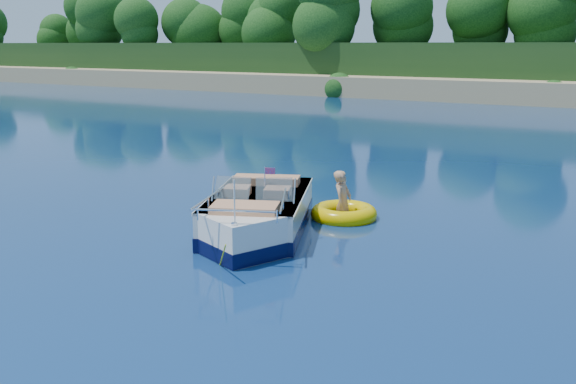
% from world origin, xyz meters
% --- Properties ---
extents(ground, '(160.00, 160.00, 0.00)m').
position_xyz_m(ground, '(0.00, 0.00, 0.00)').
color(ground, '#0A204B').
rests_on(ground, ground).
extents(treeline, '(150.00, 7.12, 8.19)m').
position_xyz_m(treeline, '(0.04, 41.01, 5.55)').
color(treeline, black).
rests_on(treeline, ground).
extents(motorboat, '(3.25, 5.08, 1.81)m').
position_xyz_m(motorboat, '(1.05, 1.54, 0.35)').
color(motorboat, white).
rests_on(motorboat, ground).
extents(tow_tube, '(1.83, 1.83, 0.40)m').
position_xyz_m(tow_tube, '(2.08, 3.61, 0.10)').
color(tow_tube, '#E6BA00').
rests_on(tow_tube, ground).
extents(boy, '(0.44, 0.85, 1.62)m').
position_xyz_m(boy, '(2.05, 3.61, 0.00)').
color(boy, tan).
rests_on(boy, ground).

